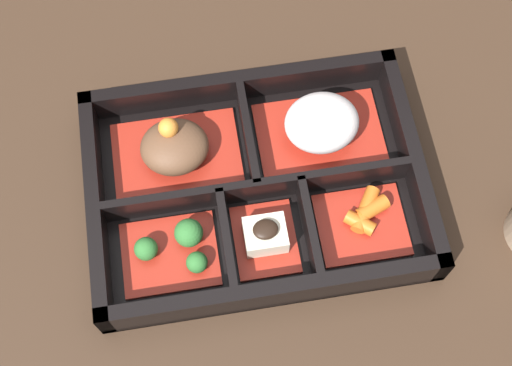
# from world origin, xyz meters

# --- Properties ---
(ground_plane) EXTENTS (3.00, 3.00, 0.00)m
(ground_plane) POSITION_xyz_m (0.00, 0.00, 0.00)
(ground_plane) COLOR #382619
(bento_base) EXTENTS (0.33, 0.24, 0.01)m
(bento_base) POSITION_xyz_m (0.00, 0.00, 0.01)
(bento_base) COLOR black
(bento_base) RESTS_ON ground_plane
(bento_rim) EXTENTS (0.33, 0.24, 0.05)m
(bento_rim) POSITION_xyz_m (0.00, -0.00, 0.02)
(bento_rim) COLOR black
(bento_rim) RESTS_ON ground_plane
(bowl_stew) EXTENTS (0.13, 0.09, 0.06)m
(bowl_stew) POSITION_xyz_m (-0.08, 0.05, 0.03)
(bowl_stew) COLOR maroon
(bowl_stew) RESTS_ON bento_base
(bowl_rice) EXTENTS (0.13, 0.09, 0.06)m
(bowl_rice) POSITION_xyz_m (0.08, 0.05, 0.04)
(bowl_rice) COLOR maroon
(bowl_rice) RESTS_ON bento_base
(bowl_greens) EXTENTS (0.09, 0.08, 0.03)m
(bowl_greens) POSITION_xyz_m (-0.09, -0.05, 0.02)
(bowl_greens) COLOR maroon
(bowl_greens) RESTS_ON bento_base
(bowl_tofu) EXTENTS (0.06, 0.08, 0.04)m
(bowl_tofu) POSITION_xyz_m (0.00, -0.06, 0.02)
(bowl_tofu) COLOR maroon
(bowl_tofu) RESTS_ON bento_base
(bowl_carrots) EXTENTS (0.09, 0.08, 0.02)m
(bowl_carrots) POSITION_xyz_m (0.10, -0.05, 0.02)
(bowl_carrots) COLOR maroon
(bowl_carrots) RESTS_ON bento_base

